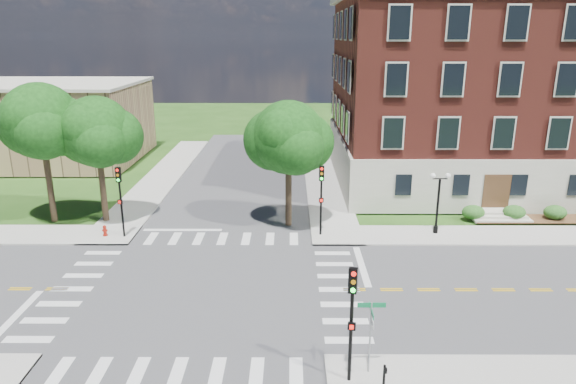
{
  "coord_description": "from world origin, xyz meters",
  "views": [
    {
      "loc": [
        4.55,
        -24.81,
        13.05
      ],
      "look_at": [
        4.41,
        7.53,
        3.2
      ],
      "focal_mm": 32.0,
      "sensor_mm": 36.0,
      "label": 1
    }
  ],
  "objects_px": {
    "traffic_signal_se": "(352,311)",
    "push_button_post": "(384,378)",
    "twin_lamp_west": "(438,199)",
    "fire_hydrant": "(105,231)",
    "traffic_signal_nw": "(120,193)",
    "street_sign_pole": "(371,324)",
    "traffic_signal_ne": "(321,191)"
  },
  "relations": [
    {
      "from": "traffic_signal_nw",
      "to": "street_sign_pole",
      "type": "bearing_deg",
      "value": -45.3
    },
    {
      "from": "traffic_signal_ne",
      "to": "push_button_post",
      "type": "height_order",
      "value": "traffic_signal_ne"
    },
    {
      "from": "traffic_signal_nw",
      "to": "street_sign_pole",
      "type": "relative_size",
      "value": 1.55
    },
    {
      "from": "traffic_signal_se",
      "to": "fire_hydrant",
      "type": "bearing_deg",
      "value": 134.39
    },
    {
      "from": "push_button_post",
      "to": "fire_hydrant",
      "type": "distance_m",
      "value": 22.58
    },
    {
      "from": "twin_lamp_west",
      "to": "push_button_post",
      "type": "relative_size",
      "value": 3.53
    },
    {
      "from": "traffic_signal_se",
      "to": "traffic_signal_nw",
      "type": "height_order",
      "value": "same"
    },
    {
      "from": "push_button_post",
      "to": "traffic_signal_se",
      "type": "bearing_deg",
      "value": 148.22
    },
    {
      "from": "street_sign_pole",
      "to": "traffic_signal_nw",
      "type": "bearing_deg",
      "value": 134.7
    },
    {
      "from": "traffic_signal_nw",
      "to": "fire_hydrant",
      "type": "bearing_deg",
      "value": 175.18
    },
    {
      "from": "traffic_signal_ne",
      "to": "twin_lamp_west",
      "type": "bearing_deg",
      "value": 2.46
    },
    {
      "from": "street_sign_pole",
      "to": "traffic_signal_ne",
      "type": "bearing_deg",
      "value": 94.2
    },
    {
      "from": "fire_hydrant",
      "to": "traffic_signal_ne",
      "type": "bearing_deg",
      "value": 1.18
    },
    {
      "from": "traffic_signal_ne",
      "to": "twin_lamp_west",
      "type": "distance_m",
      "value": 7.94
    },
    {
      "from": "traffic_signal_se",
      "to": "traffic_signal_nw",
      "type": "xyz_separation_m",
      "value": [
        -13.51,
        15.03,
        0.0
      ]
    },
    {
      "from": "traffic_signal_se",
      "to": "push_button_post",
      "type": "relative_size",
      "value": 4.0
    },
    {
      "from": "traffic_signal_se",
      "to": "fire_hydrant",
      "type": "distance_m",
      "value": 21.36
    },
    {
      "from": "fire_hydrant",
      "to": "street_sign_pole",
      "type": "bearing_deg",
      "value": -43.01
    },
    {
      "from": "push_button_post",
      "to": "fire_hydrant",
      "type": "xyz_separation_m",
      "value": [
        -16.04,
        15.89,
        -0.33
      ]
    },
    {
      "from": "twin_lamp_west",
      "to": "fire_hydrant",
      "type": "bearing_deg",
      "value": -178.37
    },
    {
      "from": "street_sign_pole",
      "to": "traffic_signal_se",
      "type": "bearing_deg",
      "value": -147.65
    },
    {
      "from": "traffic_signal_ne",
      "to": "twin_lamp_west",
      "type": "relative_size",
      "value": 1.13
    },
    {
      "from": "twin_lamp_west",
      "to": "fire_hydrant",
      "type": "height_order",
      "value": "twin_lamp_west"
    },
    {
      "from": "traffic_signal_nw",
      "to": "twin_lamp_west",
      "type": "bearing_deg",
      "value": 2.03
    },
    {
      "from": "traffic_signal_se",
      "to": "twin_lamp_west",
      "type": "bearing_deg",
      "value": 64.13
    },
    {
      "from": "traffic_signal_se",
      "to": "street_sign_pole",
      "type": "xyz_separation_m",
      "value": [
        0.84,
        0.53,
        -0.88
      ]
    },
    {
      "from": "traffic_signal_se",
      "to": "push_button_post",
      "type": "height_order",
      "value": "traffic_signal_se"
    },
    {
      "from": "traffic_signal_nw",
      "to": "street_sign_pole",
      "type": "xyz_separation_m",
      "value": [
        14.34,
        -14.5,
        -0.88
      ]
    },
    {
      "from": "fire_hydrant",
      "to": "push_button_post",
      "type": "bearing_deg",
      "value": -44.74
    },
    {
      "from": "traffic_signal_ne",
      "to": "street_sign_pole",
      "type": "xyz_separation_m",
      "value": [
        1.09,
        -14.91,
        -0.88
      ]
    },
    {
      "from": "traffic_signal_se",
      "to": "fire_hydrant",
      "type": "xyz_separation_m",
      "value": [
        -14.82,
        15.14,
        -2.72
      ]
    },
    {
      "from": "traffic_signal_nw",
      "to": "fire_hydrant",
      "type": "height_order",
      "value": "traffic_signal_nw"
    }
  ]
}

